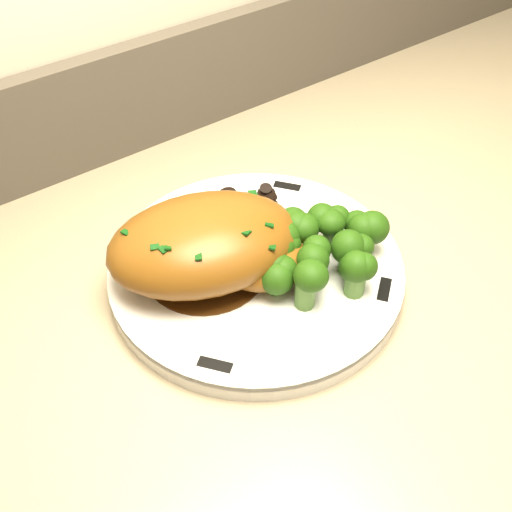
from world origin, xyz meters
TOP-DOWN VIEW (x-y plane):
  - counter at (-0.22, 1.67)m, footprint 1.88×0.64m
  - plate at (-0.43, 1.74)m, footprint 0.27×0.27m
  - rim_accent_0 at (-0.34, 1.81)m, footprint 0.02×0.03m
  - rim_accent_1 at (-0.50, 1.83)m, footprint 0.03×0.02m
  - rim_accent_2 at (-0.52, 1.67)m, footprint 0.02×0.03m
  - rim_accent_3 at (-0.36, 1.65)m, footprint 0.03×0.02m
  - gravy_pool at (-0.47, 1.76)m, footprint 0.11×0.11m
  - chicken_breast at (-0.46, 1.76)m, footprint 0.19×0.16m
  - mushroom_pile at (-0.40, 1.80)m, footprint 0.08×0.06m
  - broccoli_florets at (-0.39, 1.70)m, footprint 0.11×0.10m

SIDE VIEW (x-z plane):
  - counter at x=-0.22m, z-range -0.06..0.88m
  - plate at x=-0.43m, z-range 0.81..0.83m
  - rim_accent_0 at x=-0.34m, z-range 0.83..0.83m
  - rim_accent_1 at x=-0.50m, z-range 0.83..0.83m
  - rim_accent_2 at x=-0.52m, z-range 0.83..0.83m
  - rim_accent_3 at x=-0.36m, z-range 0.83..0.83m
  - gravy_pool at x=-0.47m, z-range 0.83..0.83m
  - mushroom_pile at x=-0.40m, z-range 0.83..0.85m
  - broccoli_florets at x=-0.39m, z-range 0.83..0.87m
  - chicken_breast at x=-0.46m, z-range 0.83..0.89m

